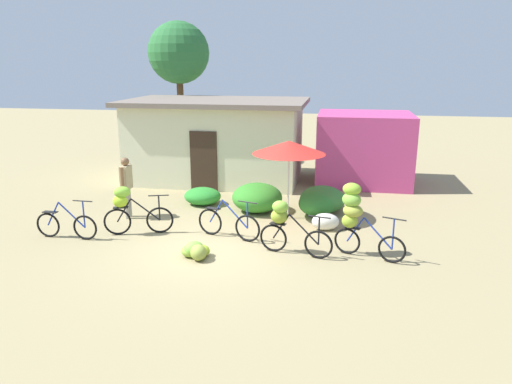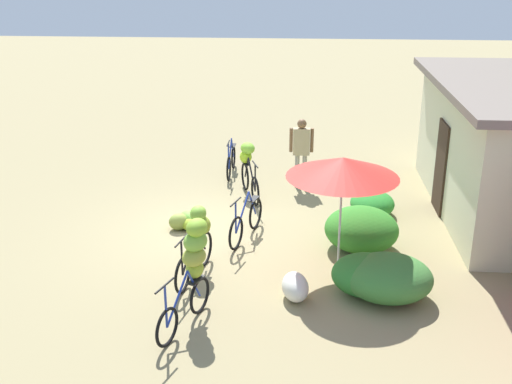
{
  "view_description": "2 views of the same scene",
  "coord_description": "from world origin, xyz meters",
  "px_view_note": "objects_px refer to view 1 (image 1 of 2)",
  "views": [
    {
      "loc": [
        2.84,
        -9.99,
        4.18
      ],
      "look_at": [
        0.91,
        1.02,
        1.11
      ],
      "focal_mm": 33.54,
      "sensor_mm": 36.0,
      "label": 1
    },
    {
      "loc": [
        11.98,
        1.71,
        5.49
      ],
      "look_at": [
        0.26,
        0.91,
        0.99
      ],
      "focal_mm": 44.99,
      "sensor_mm": 36.0,
      "label": 2
    }
  ],
  "objects_px": {
    "bicycle_leftmost": "(66,225)",
    "person_vendor": "(126,181)",
    "shop_pink": "(364,148)",
    "bicycle_rightmost": "(355,213)",
    "banana_pile_on_ground": "(196,251)",
    "bicycle_near_pile": "(129,207)",
    "market_umbrella": "(289,147)",
    "bicycle_center_loaded": "(229,224)",
    "bicycle_by_shop": "(286,223)",
    "produce_sack": "(325,222)",
    "building_low": "(217,140)",
    "tree_behind_building": "(179,54)"
  },
  "relations": [
    {
      "from": "person_vendor",
      "to": "produce_sack",
      "type": "bearing_deg",
      "value": -0.77
    },
    {
      "from": "bicycle_center_loaded",
      "to": "tree_behind_building",
      "type": "bearing_deg",
      "value": 115.07
    },
    {
      "from": "market_umbrella",
      "to": "bicycle_near_pile",
      "type": "height_order",
      "value": "market_umbrella"
    },
    {
      "from": "market_umbrella",
      "to": "bicycle_near_pile",
      "type": "bearing_deg",
      "value": -152.76
    },
    {
      "from": "building_low",
      "to": "bicycle_near_pile",
      "type": "height_order",
      "value": "building_low"
    },
    {
      "from": "shop_pink",
      "to": "bicycle_center_loaded",
      "type": "relative_size",
      "value": 1.93
    },
    {
      "from": "produce_sack",
      "to": "banana_pile_on_ground",
      "type": "bearing_deg",
      "value": -140.07
    },
    {
      "from": "market_umbrella",
      "to": "bicycle_by_shop",
      "type": "bearing_deg",
      "value": -84.76
    },
    {
      "from": "shop_pink",
      "to": "bicycle_near_pile",
      "type": "distance_m",
      "value": 8.75
    },
    {
      "from": "building_low",
      "to": "bicycle_center_loaded",
      "type": "xyz_separation_m",
      "value": [
        1.79,
        -5.86,
        -1.09
      ]
    },
    {
      "from": "shop_pink",
      "to": "bicycle_rightmost",
      "type": "relative_size",
      "value": 1.95
    },
    {
      "from": "bicycle_by_shop",
      "to": "produce_sack",
      "type": "height_order",
      "value": "bicycle_by_shop"
    },
    {
      "from": "shop_pink",
      "to": "produce_sack",
      "type": "bearing_deg",
      "value": -101.81
    },
    {
      "from": "building_low",
      "to": "produce_sack",
      "type": "relative_size",
      "value": 9.08
    },
    {
      "from": "bicycle_by_shop",
      "to": "bicycle_rightmost",
      "type": "bearing_deg",
      "value": 6.09
    },
    {
      "from": "bicycle_center_loaded",
      "to": "bicycle_rightmost",
      "type": "xyz_separation_m",
      "value": [
        2.98,
        -0.57,
        0.63
      ]
    },
    {
      "from": "bicycle_leftmost",
      "to": "bicycle_center_loaded",
      "type": "relative_size",
      "value": 0.97
    },
    {
      "from": "tree_behind_building",
      "to": "bicycle_near_pile",
      "type": "distance_m",
      "value": 9.63
    },
    {
      "from": "bicycle_rightmost",
      "to": "produce_sack",
      "type": "distance_m",
      "value": 1.88
    },
    {
      "from": "banana_pile_on_ground",
      "to": "building_low",
      "type": "bearing_deg",
      "value": 100.63
    },
    {
      "from": "building_low",
      "to": "banana_pile_on_ground",
      "type": "relative_size",
      "value": 8.51
    },
    {
      "from": "bicycle_center_loaded",
      "to": "banana_pile_on_ground",
      "type": "bearing_deg",
      "value": -108.94
    },
    {
      "from": "bicycle_by_shop",
      "to": "building_low",
      "type": "bearing_deg",
      "value": 116.4
    },
    {
      "from": "person_vendor",
      "to": "bicycle_rightmost",
      "type": "bearing_deg",
      "value": -15.22
    },
    {
      "from": "building_low",
      "to": "person_vendor",
      "type": "distance_m",
      "value": 4.97
    },
    {
      "from": "shop_pink",
      "to": "person_vendor",
      "type": "height_order",
      "value": "shop_pink"
    },
    {
      "from": "banana_pile_on_ground",
      "to": "produce_sack",
      "type": "height_order",
      "value": "produce_sack"
    },
    {
      "from": "shop_pink",
      "to": "person_vendor",
      "type": "bearing_deg",
      "value": -141.24
    },
    {
      "from": "produce_sack",
      "to": "person_vendor",
      "type": "distance_m",
      "value": 5.46
    },
    {
      "from": "shop_pink",
      "to": "market_umbrella",
      "type": "distance_m",
      "value": 5.07
    },
    {
      "from": "person_vendor",
      "to": "building_low",
      "type": "bearing_deg",
      "value": 74.72
    },
    {
      "from": "bicycle_center_loaded",
      "to": "produce_sack",
      "type": "height_order",
      "value": "bicycle_center_loaded"
    },
    {
      "from": "bicycle_leftmost",
      "to": "person_vendor",
      "type": "height_order",
      "value": "person_vendor"
    },
    {
      "from": "building_low",
      "to": "bicycle_near_pile",
      "type": "xyz_separation_m",
      "value": [
        -0.7,
        -6.01,
        -0.74
      ]
    },
    {
      "from": "market_umbrella",
      "to": "banana_pile_on_ground",
      "type": "bearing_deg",
      "value": -118.99
    },
    {
      "from": "market_umbrella",
      "to": "bicycle_center_loaded",
      "type": "relative_size",
      "value": 1.3
    },
    {
      "from": "market_umbrella",
      "to": "bicycle_rightmost",
      "type": "bearing_deg",
      "value": -53.65
    },
    {
      "from": "tree_behind_building",
      "to": "bicycle_by_shop",
      "type": "relative_size",
      "value": 3.46
    },
    {
      "from": "bicycle_center_loaded",
      "to": "person_vendor",
      "type": "relative_size",
      "value": 0.98
    },
    {
      "from": "bicycle_near_pile",
      "to": "bicycle_by_shop",
      "type": "xyz_separation_m",
      "value": [
        3.97,
        -0.58,
        -0.01
      ]
    },
    {
      "from": "bicycle_rightmost",
      "to": "person_vendor",
      "type": "distance_m",
      "value": 6.29
    },
    {
      "from": "shop_pink",
      "to": "bicycle_center_loaded",
      "type": "distance_m",
      "value": 7.22
    },
    {
      "from": "bicycle_near_pile",
      "to": "bicycle_rightmost",
      "type": "relative_size",
      "value": 1.0
    },
    {
      "from": "bicycle_near_pile",
      "to": "person_vendor",
      "type": "relative_size",
      "value": 0.97
    },
    {
      "from": "tree_behind_building",
      "to": "bicycle_by_shop",
      "type": "distance_m",
      "value": 11.45
    },
    {
      "from": "bicycle_leftmost",
      "to": "banana_pile_on_ground",
      "type": "bearing_deg",
      "value": -9.7
    },
    {
      "from": "building_low",
      "to": "bicycle_near_pile",
      "type": "distance_m",
      "value": 6.09
    },
    {
      "from": "person_vendor",
      "to": "bicycle_leftmost",
      "type": "bearing_deg",
      "value": -113.56
    },
    {
      "from": "banana_pile_on_ground",
      "to": "person_vendor",
      "type": "distance_m",
      "value": 3.66
    },
    {
      "from": "building_low",
      "to": "bicycle_by_shop",
      "type": "bearing_deg",
      "value": -63.6
    }
  ]
}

